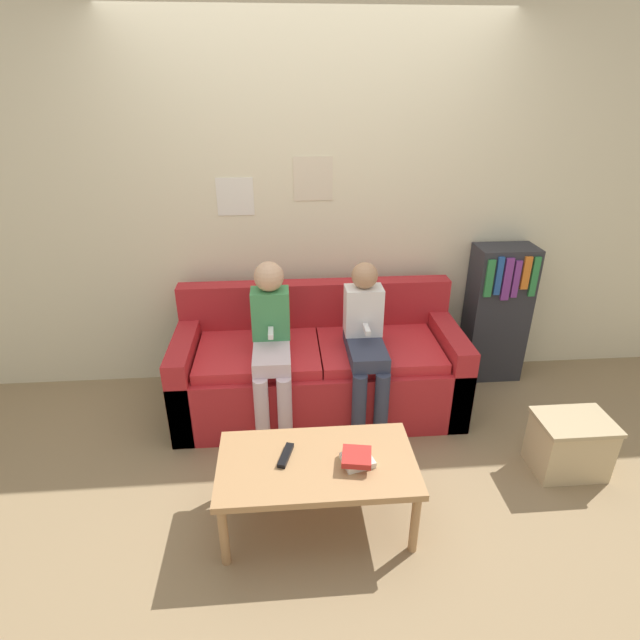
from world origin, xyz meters
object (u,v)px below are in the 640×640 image
Objects in this scene: tv_remote at (286,455)px; coffee_table at (317,468)px; person_left at (271,339)px; bookshelf at (497,313)px; couch at (318,369)px; storage_box at (569,445)px; person_right at (366,339)px.

coffee_table is at bearing 1.55° from tv_remote.
person_left is 1.06× the size of bookshelf.
couch reaches higher than storage_box.
person_left is at bearing -163.75° from bookshelf.
person_right is 2.57× the size of storage_box.
person_right is at bearing -0.63° from person_left.
coffee_table is at bearing -170.11° from storage_box.
person_left is 1.02× the size of person_right.
bookshelf is (1.36, 0.30, 0.23)m from couch.
person_left reaches higher than bookshelf.
coffee_table is 0.17m from tv_remote.
person_right is at bearing -155.33° from bookshelf.
couch is 1.74× the size of person_left.
storage_box is (0.05, -1.08, -0.35)m from bookshelf.
person_left is at bearing 111.94° from tv_remote.
person_right is at bearing -33.63° from couch.
tv_remote is (-0.53, -0.81, -0.21)m from person_right.
bookshelf is at bearing 12.58° from couch.
person_left is 6.30× the size of tv_remote.
person_left is 0.60m from person_right.
couch is 4.56× the size of storage_box.
person_left reaches higher than person_right.
coffee_table is 0.90× the size of person_left.
storage_box is (1.41, -0.78, -0.11)m from couch.
couch is 1.04m from coffee_table.
coffee_table is 0.95× the size of bookshelf.
person_left reaches higher than couch.
storage_box is (1.50, 0.26, -0.17)m from coffee_table.
person_left is (-0.22, 0.86, 0.28)m from coffee_table.
coffee_table reaches higher than storage_box.
storage_box is (1.65, 0.22, -0.22)m from tv_remote.
person_left is 1.87m from storage_box.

